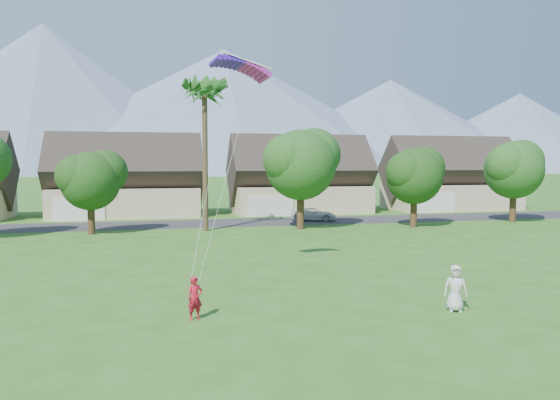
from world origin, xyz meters
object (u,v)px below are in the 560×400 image
object	(u,v)px
kite_flyer	(195,298)
parafoil_kite	(241,65)
parked_car	(314,214)
watcher	(456,288)

from	to	relation	value
kite_flyer	parafoil_kite	xyz separation A→B (m)	(2.79, 6.54, 9.56)
kite_flyer	parked_car	distance (m)	33.92
kite_flyer	parafoil_kite	world-z (taller)	parafoil_kite
kite_flyer	parked_car	size ratio (longest dim) A/B	0.35
parked_car	kite_flyer	bearing A→B (deg)	176.55
parked_car	parafoil_kite	distance (m)	28.52
watcher	parafoil_kite	size ratio (longest dim) A/B	0.59
watcher	parked_car	distance (m)	32.39
parafoil_kite	parked_car	bearing A→B (deg)	50.09
kite_flyer	parked_car	world-z (taller)	kite_flyer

